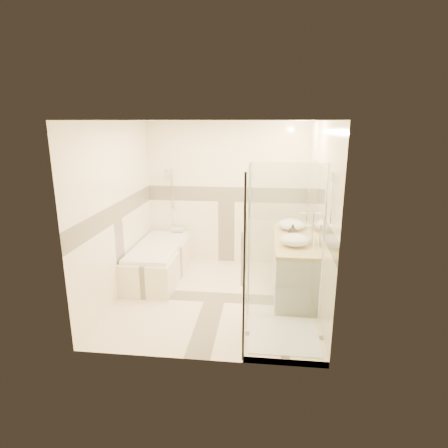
# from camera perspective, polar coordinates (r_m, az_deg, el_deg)

# --- Properties ---
(room) EXTENTS (2.82, 3.02, 2.52)m
(room) POSITION_cam_1_polar(r_m,az_deg,el_deg) (5.16, -0.79, 1.55)
(room) COLOR #F9ECC6
(room) RESTS_ON ground
(bathtub) EXTENTS (0.75, 1.70, 0.56)m
(bathtub) POSITION_cam_1_polar(r_m,az_deg,el_deg) (6.26, -9.91, -5.30)
(bathtub) COLOR #FEF1CB
(bathtub) RESTS_ON ground
(vanity) EXTENTS (0.58, 1.62, 0.85)m
(vanity) POSITION_cam_1_polar(r_m,az_deg,el_deg) (5.67, 10.48, -6.27)
(vanity) COLOR white
(vanity) RESTS_ON ground
(shower_enclosure) EXTENTS (0.96, 0.93, 2.04)m
(shower_enclosure) POSITION_cam_1_polar(r_m,az_deg,el_deg) (4.46, 7.76, -11.22)
(shower_enclosure) COLOR #FEF1CB
(shower_enclosure) RESTS_ON ground
(vessel_sink_near) EXTENTS (0.42, 0.42, 0.17)m
(vessel_sink_near) POSITION_cam_1_polar(r_m,az_deg,el_deg) (5.95, 10.23, -0.05)
(vessel_sink_near) COLOR white
(vessel_sink_near) RESTS_ON vanity
(vessel_sink_far) EXTENTS (0.40, 0.40, 0.16)m
(vessel_sink_far) POSITION_cam_1_polar(r_m,az_deg,el_deg) (5.20, 10.75, -2.38)
(vessel_sink_far) COLOR white
(vessel_sink_far) RESTS_ON vanity
(faucet_near) EXTENTS (0.12, 0.03, 0.29)m
(faucet_near) POSITION_cam_1_polar(r_m,az_deg,el_deg) (5.95, 12.34, 0.69)
(faucet_near) COLOR silver
(faucet_near) RESTS_ON vanity
(faucet_far) EXTENTS (0.12, 0.03, 0.30)m
(faucet_far) POSITION_cam_1_polar(r_m,az_deg,el_deg) (5.19, 13.17, -1.44)
(faucet_far) COLOR silver
(faucet_far) RESTS_ON vanity
(amenity_bottle_a) EXTENTS (0.08, 0.08, 0.15)m
(amenity_bottle_a) POSITION_cam_1_polar(r_m,az_deg,el_deg) (5.51, 10.51, -1.39)
(amenity_bottle_a) COLOR black
(amenity_bottle_a) RESTS_ON vanity
(amenity_bottle_b) EXTENTS (0.13, 0.13, 0.16)m
(amenity_bottle_b) POSITION_cam_1_polar(r_m,az_deg,el_deg) (5.66, 10.42, -0.90)
(amenity_bottle_b) COLOR black
(amenity_bottle_b) RESTS_ON vanity
(folded_towels) EXTENTS (0.20, 0.29, 0.08)m
(folded_towels) POSITION_cam_1_polar(r_m,az_deg,el_deg) (6.20, 10.08, 0.19)
(folded_towels) COLOR silver
(folded_towels) RESTS_ON vanity
(rolled_towel) EXTENTS (0.20, 0.09, 0.09)m
(rolled_towel) POSITION_cam_1_polar(r_m,az_deg,el_deg) (6.79, -7.08, -0.89)
(rolled_towel) COLOR silver
(rolled_towel) RESTS_ON bathtub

